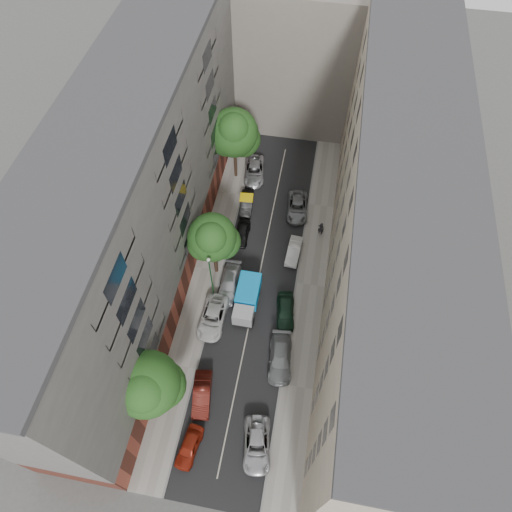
% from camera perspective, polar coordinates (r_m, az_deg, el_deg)
% --- Properties ---
extents(ground, '(120.00, 120.00, 0.00)m').
position_cam_1_polar(ground, '(48.59, 0.36, -2.68)').
color(ground, '#4C4C49').
rests_on(ground, ground).
extents(road_surface, '(8.00, 44.00, 0.02)m').
position_cam_1_polar(road_surface, '(48.58, 0.36, -2.68)').
color(road_surface, black).
rests_on(road_surface, ground).
extents(sidewalk_left, '(3.00, 44.00, 0.15)m').
position_cam_1_polar(sidewalk_left, '(49.31, -5.95, -1.65)').
color(sidewalk_left, gray).
rests_on(sidewalk_left, ground).
extents(sidewalk_right, '(3.00, 44.00, 0.15)m').
position_cam_1_polar(sidewalk_right, '(48.36, 6.80, -3.62)').
color(sidewalk_right, gray).
rests_on(sidewalk_right, ground).
extents(building_left, '(8.00, 44.00, 20.00)m').
position_cam_1_polar(building_left, '(42.93, -14.28, 6.59)').
color(building_left, '#504D4A').
rests_on(building_left, ground).
extents(building_right, '(8.00, 44.00, 20.00)m').
position_cam_1_polar(building_right, '(40.72, 15.87, 2.34)').
color(building_right, '#B9A990').
rests_on(building_right, ground).
extents(building_endcap, '(18.00, 12.00, 18.00)m').
position_cam_1_polar(building_endcap, '(62.18, 5.38, 24.33)').
color(building_endcap, slate).
rests_on(building_endcap, ground).
extents(tarp_truck, '(2.16, 5.29, 2.45)m').
position_cam_1_polar(tarp_truck, '(45.79, -1.14, -5.35)').
color(tarp_truck, black).
rests_on(tarp_truck, ground).
extents(car_left_0, '(2.02, 3.94, 1.29)m').
position_cam_1_polar(car_left_0, '(42.10, -8.35, -22.53)').
color(car_left_0, maroon).
rests_on(car_left_0, ground).
extents(car_left_1, '(2.19, 4.57, 1.44)m').
position_cam_1_polar(car_left_1, '(42.99, -6.76, -16.78)').
color(car_left_1, '#4C150F').
rests_on(car_left_1, ground).
extents(car_left_2, '(2.50, 5.27, 1.45)m').
position_cam_1_polar(car_left_2, '(45.72, -5.41, -7.64)').
color(car_left_2, silver).
rests_on(car_left_2, ground).
extents(car_left_3, '(2.12, 5.02, 1.44)m').
position_cam_1_polar(car_left_3, '(47.46, -3.32, -3.41)').
color(car_left_3, silver).
rests_on(car_left_3, ground).
extents(car_left_4, '(1.57, 3.77, 1.28)m').
position_cam_1_polar(car_left_4, '(51.10, -1.75, 2.87)').
color(car_left_4, black).
rests_on(car_left_4, ground).
extents(car_left_5, '(1.76, 4.08, 1.31)m').
position_cam_1_polar(car_left_5, '(53.79, -1.18, 6.60)').
color(car_left_5, black).
rests_on(car_left_5, ground).
extents(car_left_6, '(3.17, 5.56, 1.46)m').
position_cam_1_polar(car_left_6, '(57.22, -0.20, 10.61)').
color(car_left_6, '#B1B2B6').
rests_on(car_left_6, ground).
extents(car_right_0, '(3.04, 5.22, 1.37)m').
position_cam_1_polar(car_right_0, '(41.71, 0.11, -22.53)').
color(car_right_0, '#B5B5BA').
rests_on(car_right_0, ground).
extents(car_right_1, '(2.60, 5.33, 1.49)m').
position_cam_1_polar(car_right_1, '(43.86, 3.05, -12.62)').
color(car_right_1, slate).
rests_on(car_right_1, ground).
extents(car_right_2, '(2.34, 4.55, 1.48)m').
position_cam_1_polar(car_right_2, '(45.91, 3.70, -6.87)').
color(car_right_2, black).
rests_on(car_right_2, ground).
extents(car_right_3, '(1.58, 3.97, 1.28)m').
position_cam_1_polar(car_right_3, '(49.83, 4.75, 0.63)').
color(car_right_3, silver).
rests_on(car_right_3, ground).
extents(car_right_4, '(2.73, 5.15, 1.38)m').
position_cam_1_polar(car_right_4, '(53.58, 5.18, 6.11)').
color(car_right_4, slate).
rests_on(car_right_4, ground).
extents(tree_near, '(5.64, 5.41, 8.54)m').
position_cam_1_polar(tree_near, '(38.63, -13.31, -15.55)').
color(tree_near, '#382619').
rests_on(tree_near, sidewalk_left).
extents(tree_mid, '(5.12, 4.82, 8.68)m').
position_cam_1_polar(tree_mid, '(44.13, -5.41, 2.09)').
color(tree_mid, '#382619').
rests_on(tree_mid, sidewalk_left).
extents(tree_far, '(5.77, 5.56, 9.81)m').
position_cam_1_polar(tree_far, '(52.91, -2.70, 14.91)').
color(tree_far, '#382619').
rests_on(tree_far, sidewalk_left).
extents(lamp_post, '(0.36, 0.36, 6.75)m').
position_cam_1_polar(lamp_post, '(44.01, -5.69, -2.23)').
color(lamp_post, '#175122').
rests_on(lamp_post, sidewalk_left).
extents(pedestrian, '(0.76, 0.59, 1.84)m').
position_cam_1_polar(pedestrian, '(51.44, 8.11, 3.43)').
color(pedestrian, black).
rests_on(pedestrian, sidewalk_right).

